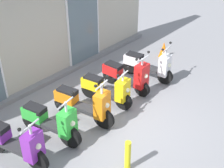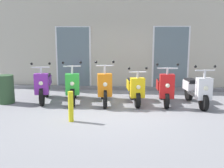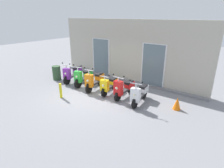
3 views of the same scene
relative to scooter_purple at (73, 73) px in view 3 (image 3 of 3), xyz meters
name	(u,v)px [view 3 (image 3 of 3)]	position (x,y,z in m)	size (l,w,h in m)	color
ground_plane	(90,96)	(2.22, -0.89, -0.49)	(40.00, 40.00, 0.00)	gray
storefront_facade	(126,52)	(2.22, 2.16, 1.17)	(9.26, 0.50, 3.44)	#B2AD9E
scooter_purple	(73,73)	(0.00, 0.00, 0.00)	(0.66, 1.61, 1.22)	black
scooter_green	(84,77)	(0.90, -0.01, -0.02)	(0.63, 1.58, 1.26)	black
scooter_orange	(95,80)	(1.81, -0.12, 0.01)	(0.64, 1.66, 1.29)	black
scooter_yellow	(110,85)	(2.71, -0.03, -0.06)	(0.60, 1.49, 1.12)	black
scooter_red	(124,88)	(3.56, -0.03, -0.03)	(0.61, 1.56, 1.23)	black
scooter_white	(140,93)	(4.45, -0.12, -0.05)	(0.62, 1.58, 1.20)	black
traffic_cone	(177,103)	(5.95, 0.29, -0.23)	(0.32, 0.32, 0.52)	orange
curb_bollard	(61,91)	(1.25, -1.85, -0.14)	(0.12, 0.12, 0.70)	yellow
trash_bin	(57,73)	(-1.04, -0.33, -0.08)	(0.47, 0.47, 0.83)	#2D4C2D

